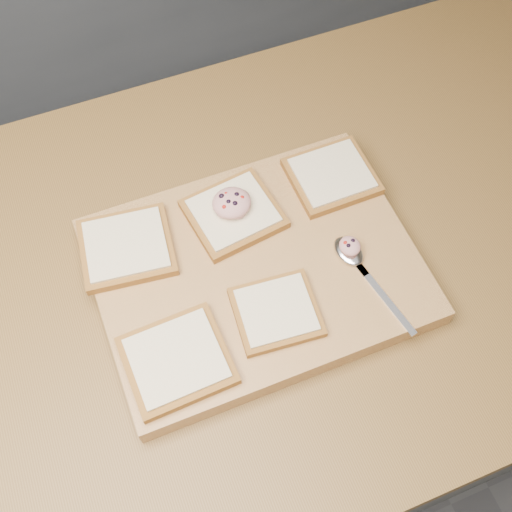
% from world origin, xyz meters
% --- Properties ---
extents(ground, '(4.00, 4.00, 0.00)m').
position_xyz_m(ground, '(0.00, 0.00, 0.00)').
color(ground, '#515459').
rests_on(ground, ground).
extents(island_counter, '(2.00, 0.80, 0.90)m').
position_xyz_m(island_counter, '(0.00, 0.00, 0.45)').
color(island_counter, slate).
rests_on(island_counter, ground).
extents(cutting_board, '(0.45, 0.34, 0.04)m').
position_xyz_m(cutting_board, '(0.05, -0.03, 0.92)').
color(cutting_board, tan).
rests_on(cutting_board, island_counter).
extents(bread_far_left, '(0.14, 0.13, 0.02)m').
position_xyz_m(bread_far_left, '(-0.11, 0.06, 0.94)').
color(bread_far_left, '#8D5E24').
rests_on(bread_far_left, cutting_board).
extents(bread_far_center, '(0.14, 0.13, 0.02)m').
position_xyz_m(bread_far_center, '(0.05, 0.06, 0.94)').
color(bread_far_center, '#8D5E24').
rests_on(bread_far_center, cutting_board).
extents(bread_far_right, '(0.12, 0.11, 0.02)m').
position_xyz_m(bread_far_right, '(0.21, 0.07, 0.94)').
color(bread_far_right, '#8D5E24').
rests_on(bread_far_right, cutting_board).
extents(bread_near_left, '(0.14, 0.13, 0.02)m').
position_xyz_m(bread_near_left, '(-0.10, -0.13, 0.95)').
color(bread_near_left, '#8D5E24').
rests_on(bread_near_left, cutting_board).
extents(bread_near_center, '(0.12, 0.11, 0.02)m').
position_xyz_m(bread_near_center, '(0.05, -0.11, 0.94)').
color(bread_near_center, '#8D5E24').
rests_on(bread_near_center, cutting_board).
extents(tuna_salad_dollop, '(0.06, 0.05, 0.03)m').
position_xyz_m(tuna_salad_dollop, '(0.05, 0.06, 0.97)').
color(tuna_salad_dollop, tan).
rests_on(tuna_salad_dollop, bread_far_center).
extents(spoon, '(0.05, 0.18, 0.01)m').
position_xyz_m(spoon, '(0.18, -0.07, 0.94)').
color(spoon, silver).
rests_on(spoon, cutting_board).
extents(spoon_salad, '(0.03, 0.03, 0.02)m').
position_xyz_m(spoon_salad, '(0.18, -0.06, 0.96)').
color(spoon_salad, tan).
rests_on(spoon_salad, spoon).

